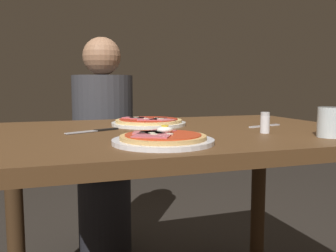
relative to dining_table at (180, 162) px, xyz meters
The scene contains 8 objects.
dining_table is the anchor object (origin of this frame).
pizza_foreground 0.33m from the dining_table, 118.74° to the right, with size 0.27×0.27×0.05m.
pizza_across_left 0.22m from the dining_table, 111.96° to the left, with size 0.28×0.28×0.03m.
water_glass_near 0.50m from the dining_table, 41.07° to the right, with size 0.08×0.08×0.09m.
fork 0.34m from the dining_table, ahead, with size 0.15×0.06×0.00m.
knife 0.30m from the dining_table, behind, with size 0.18×0.10×0.01m.
salt_shaker 0.32m from the dining_table, 36.86° to the right, with size 0.03×0.03×0.07m.
diner_person 0.81m from the dining_table, 100.47° to the left, with size 0.32×0.32×1.18m.
Camera 1 is at (-0.43, -1.16, 0.93)m, focal length 38.94 mm.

